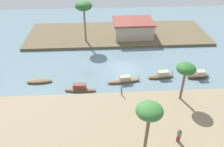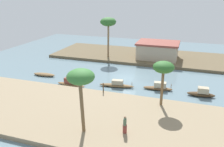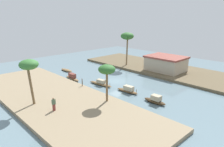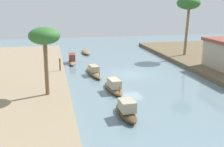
% 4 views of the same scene
% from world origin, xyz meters
% --- Properties ---
extents(river_water, '(61.81, 61.81, 0.00)m').
position_xyz_m(river_water, '(0.00, 0.00, 0.00)').
color(river_water, slate).
rests_on(river_water, ground).
extents(riverbank_left, '(36.08, 12.29, 0.48)m').
position_xyz_m(riverbank_left, '(0.00, -12.86, 0.24)').
color(riverbank_left, '#937F60').
rests_on(riverbank_left, ground).
extents(sampan_midstream, '(4.02, 1.31, 1.11)m').
position_xyz_m(sampan_midstream, '(5.28, -2.97, 0.41)').
color(sampan_midstream, brown).
rests_on(sampan_midstream, river_water).
extents(sampan_upstream_small, '(4.97, 1.44, 1.03)m').
position_xyz_m(sampan_upstream_small, '(-0.39, -3.80, 0.36)').
color(sampan_upstream_small, brown).
rests_on(sampan_upstream_small, river_water).
extents(sampan_foreground, '(3.44, 1.12, 1.22)m').
position_xyz_m(sampan_foreground, '(10.76, -3.34, 0.46)').
color(sampan_foreground, '#47331E').
rests_on(sampan_foreground, river_water).
extents(sampan_downstream_large, '(4.42, 1.17, 1.17)m').
position_xyz_m(sampan_downstream_large, '(-6.64, -5.52, 0.44)').
color(sampan_downstream_large, brown).
rests_on(sampan_downstream_large, river_water).
extents(sampan_with_tall_canopy, '(3.71, 1.22, 0.44)m').
position_xyz_m(sampan_with_tall_canopy, '(-12.62, -3.09, 0.22)').
color(sampan_with_tall_canopy, brown).
rests_on(sampan_with_tall_canopy, river_water).
extents(mooring_post, '(0.14, 0.14, 1.27)m').
position_xyz_m(mooring_post, '(-1.12, -7.19, 1.11)').
color(mooring_post, '#4C3823').
rests_on(mooring_post, riverbank_left).
extents(palm_tree_left_far, '(2.31, 2.31, 5.14)m').
position_xyz_m(palm_tree_left_far, '(6.33, -8.40, 4.85)').
color(palm_tree_left_far, brown).
rests_on(palm_tree_left_far, riverbank_left).
extents(palm_tree_right_tall, '(2.99, 2.99, 7.53)m').
position_xyz_m(palm_tree_right_tall, '(-6.35, 9.43, 7.00)').
color(palm_tree_right_tall, '#7F6647').
rests_on(palm_tree_right_tall, riverbank_right).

